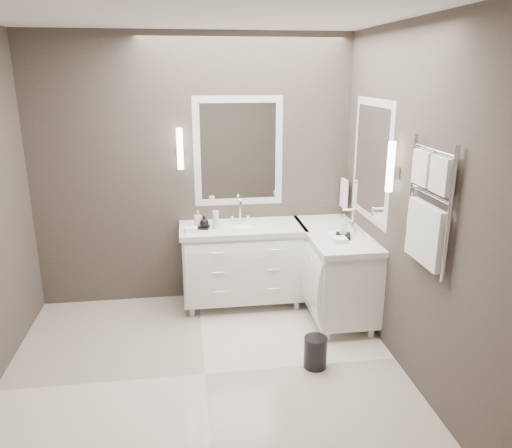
{
  "coord_description": "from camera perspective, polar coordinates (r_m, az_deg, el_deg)",
  "views": [
    {
      "loc": [
        -0.09,
        -3.5,
        2.32
      ],
      "look_at": [
        0.52,
        0.7,
        1.02
      ],
      "focal_mm": 35.0,
      "sensor_mm": 36.0,
      "label": 1
    }
  ],
  "objects": [
    {
      "name": "floor",
      "position": [
        4.2,
        -5.85,
        -16.72
      ],
      "size": [
        3.2,
        3.0,
        0.01
      ],
      "primitive_type": "cube",
      "color": "silver",
      "rests_on": "ground"
    },
    {
      "name": "waste_bin",
      "position": [
        4.22,
        6.79,
        -14.34
      ],
      "size": [
        0.2,
        0.2,
        0.26
      ],
      "primitive_type": "cylinder",
      "rotation": [
        0.0,
        0.0,
        -0.07
      ],
      "color": "black",
      "rests_on": "floor"
    },
    {
      "name": "soap_bottle_c",
      "position": [
        4.66,
        9.98,
        -0.21
      ],
      "size": [
        0.07,
        0.07,
        0.17
      ],
      "primitive_type": "imported",
      "rotation": [
        0.0,
        0.0,
        0.11
      ],
      "color": "white",
      "rests_on": "amenity_tray_right"
    },
    {
      "name": "mirror_right",
      "position": [
        4.68,
        13.04,
        7.09
      ],
      "size": [
        0.02,
        0.9,
        1.1
      ],
      "color": "white",
      "rests_on": "wall_right"
    },
    {
      "name": "vanity_right",
      "position": [
        4.97,
        8.97,
        -4.88
      ],
      "size": [
        0.59,
        1.24,
        0.97
      ],
      "color": "white",
      "rests_on": "floor"
    },
    {
      "name": "amenity_tray_right",
      "position": [
        4.69,
        9.92,
        -1.35
      ],
      "size": [
        0.18,
        0.21,
        0.03
      ],
      "primitive_type": "cube",
      "rotation": [
        0.0,
        0.0,
        -0.3
      ],
      "color": "black",
      "rests_on": "vanity_right"
    },
    {
      "name": "mirror_back",
      "position": [
        5.07,
        -2.03,
        8.26
      ],
      "size": [
        0.9,
        0.02,
        1.1
      ],
      "color": "white",
      "rests_on": "wall_back"
    },
    {
      "name": "soap_bottle_a",
      "position": [
        4.92,
        -6.66,
        0.66
      ],
      "size": [
        0.08,
        0.08,
        0.15
      ],
      "primitive_type": "imported",
      "rotation": [
        0.0,
        0.0,
        0.17
      ],
      "color": "white",
      "rests_on": "amenity_tray_back"
    },
    {
      "name": "ceiling",
      "position": [
        3.52,
        -7.29,
        23.15
      ],
      "size": [
        3.2,
        3.0,
        0.01
      ],
      "primitive_type": "cube",
      "color": "white",
      "rests_on": "wall_back"
    },
    {
      "name": "sconce_back",
      "position": [
        4.97,
        -8.68,
        8.4
      ],
      "size": [
        0.06,
        0.06,
        0.4
      ],
      "color": "white",
      "rests_on": "wall_back"
    },
    {
      "name": "vanity_back",
      "position": [
        5.09,
        -1.58,
        -4.12
      ],
      "size": [
        1.24,
        0.59,
        0.97
      ],
      "color": "white",
      "rests_on": "floor"
    },
    {
      "name": "sconce_right",
      "position": [
        4.12,
        15.12,
        6.23
      ],
      "size": [
        0.06,
        0.06,
        0.4
      ],
      "color": "white",
      "rests_on": "wall_right"
    },
    {
      "name": "water_bottle",
      "position": [
        4.88,
        -4.64,
        0.5
      ],
      "size": [
        0.08,
        0.08,
        0.18
      ],
      "primitive_type": "cylinder",
      "rotation": [
        0.0,
        0.0,
        -0.31
      ],
      "color": "silver",
      "rests_on": "vanity_back"
    },
    {
      "name": "towel_ladder",
      "position": [
        3.63,
        19.02,
        1.22
      ],
      "size": [
        0.06,
        0.58,
        0.9
      ],
      "color": "white",
      "rests_on": "wall_right"
    },
    {
      "name": "towel_bar_corner",
      "position": [
        5.26,
        10.03,
        3.51
      ],
      "size": [
        0.03,
        0.22,
        0.3
      ],
      "color": "white",
      "rests_on": "wall_right"
    },
    {
      "name": "wall_front",
      "position": [
        2.22,
        -5.11,
        -9.04
      ],
      "size": [
        3.2,
        0.01,
        2.7
      ],
      "primitive_type": "cube",
      "color": "#443C36",
      "rests_on": "floor"
    },
    {
      "name": "amenity_tray_back",
      "position": [
        4.92,
        -6.27,
        -0.34
      ],
      "size": [
        0.18,
        0.16,
        0.02
      ],
      "primitive_type": "cube",
      "rotation": [
        0.0,
        0.0,
        -0.28
      ],
      "color": "black",
      "rests_on": "vanity_back"
    },
    {
      "name": "wall_right",
      "position": [
        4.01,
        17.12,
        2.21
      ],
      "size": [
        0.01,
        3.0,
        2.7
      ],
      "primitive_type": "cube",
      "color": "#443C36",
      "rests_on": "floor"
    },
    {
      "name": "soap_bottle_b",
      "position": [
        4.87,
        -5.93,
        0.33
      ],
      "size": [
        0.1,
        0.1,
        0.11
      ],
      "primitive_type": "imported",
      "rotation": [
        0.0,
        0.0,
        0.1
      ],
      "color": "black",
      "rests_on": "amenity_tray_back"
    },
    {
      "name": "wall_back",
      "position": [
        5.1,
        -7.09,
        5.9
      ],
      "size": [
        3.2,
        0.01,
        2.7
      ],
      "primitive_type": "cube",
      "color": "#443C36",
      "rests_on": "floor"
    }
  ]
}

